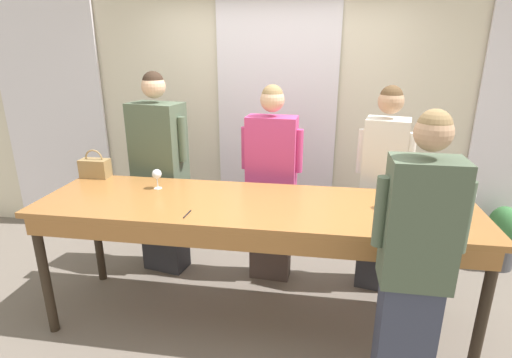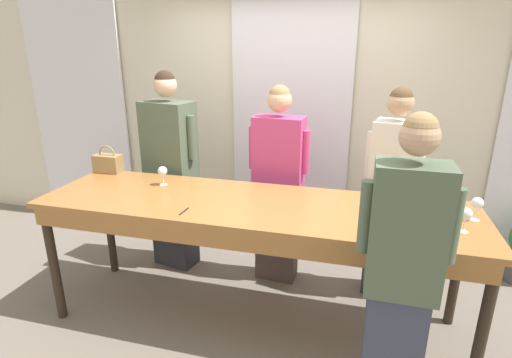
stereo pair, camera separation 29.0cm
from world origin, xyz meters
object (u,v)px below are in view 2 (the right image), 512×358
at_px(handbag, 108,163).
at_px(guest_pink_top, 278,185).
at_px(wine_glass_front_left, 390,198).
at_px(wine_glass_center_mid, 427,198).
at_px(guest_cream_sweater, 390,194).
at_px(guest_olive_jacket, 171,173).
at_px(wine_glass_center_right, 439,192).
at_px(wine_glass_center_left, 477,204).
at_px(wine_glass_front_mid, 163,171).
at_px(wine_bottle, 428,206).
at_px(tasting_bar, 252,216).
at_px(host_pouring, 400,282).
at_px(wine_glass_front_right, 466,215).
at_px(wine_glass_back_left, 400,190).

xyz_separation_m(handbag, guest_pink_top, (1.48, 0.29, -0.17)).
distance_m(wine_glass_front_left, wine_glass_center_mid, 0.25).
distance_m(handbag, guest_cream_sweater, 2.44).
bearing_deg(guest_pink_top, guest_olive_jacket, 180.00).
bearing_deg(guest_olive_jacket, wine_glass_center_right, -10.61).
height_order(wine_glass_front_left, guest_olive_jacket, guest_olive_jacket).
bearing_deg(wine_glass_center_left, guest_olive_jacket, 166.40).
bearing_deg(guest_olive_jacket, wine_glass_front_mid, -70.04).
distance_m(wine_bottle, wine_glass_front_mid, 1.97).
distance_m(tasting_bar, host_pouring, 1.16).
bearing_deg(tasting_bar, guest_cream_sweater, 35.23).
bearing_deg(wine_glass_front_mid, guest_pink_top, 29.87).
height_order(tasting_bar, guest_pink_top, guest_pink_top).
xyz_separation_m(wine_glass_front_left, wine_glass_front_mid, (-1.73, 0.14, 0.00)).
height_order(handbag, guest_cream_sweater, guest_cream_sweater).
height_order(wine_glass_front_right, wine_glass_center_right, same).
bearing_deg(wine_bottle, wine_glass_center_mid, 85.75).
relative_size(guest_olive_jacket, guest_cream_sweater, 1.05).
relative_size(wine_bottle, guest_olive_jacket, 0.17).
relative_size(handbag, guest_cream_sweater, 0.14).
relative_size(wine_glass_center_right, host_pouring, 0.09).
xyz_separation_m(wine_glass_center_right, host_pouring, (-0.29, -0.91, -0.19)).
bearing_deg(wine_glass_center_right, wine_glass_front_left, -147.93).
bearing_deg(handbag, host_pouring, -23.38).
bearing_deg(wine_bottle, tasting_bar, -179.99).
relative_size(wine_glass_front_mid, wine_glass_back_left, 1.00).
relative_size(wine_glass_front_right, wine_glass_center_left, 1.00).
xyz_separation_m(wine_glass_center_left, guest_cream_sweater, (-0.48, 0.59, -0.20)).
bearing_deg(wine_glass_front_right, wine_glass_back_left, 135.76).
xyz_separation_m(wine_glass_center_right, guest_pink_top, (-1.22, 0.42, -0.20)).
xyz_separation_m(wine_glass_front_right, wine_glass_center_left, (0.11, 0.20, 0.00)).
height_order(handbag, wine_glass_center_right, handbag).
relative_size(guest_pink_top, guest_cream_sweater, 1.00).
bearing_deg(wine_glass_back_left, host_pouring, -92.56).
relative_size(tasting_bar, wine_glass_center_mid, 19.93).
bearing_deg(tasting_bar, guest_pink_top, 86.24).
bearing_deg(guest_cream_sweater, wine_glass_front_mid, -164.78).
distance_m(wine_glass_center_mid, wine_glass_center_right, 0.17).
xyz_separation_m(wine_glass_center_left, wine_glass_center_mid, (-0.29, 0.03, 0.00)).
height_order(tasting_bar, host_pouring, host_pouring).
bearing_deg(wine_glass_front_right, wine_glass_center_mid, 128.53).
bearing_deg(wine_glass_back_left, handbag, 176.18).
relative_size(wine_glass_front_left, guest_olive_jacket, 0.08).
xyz_separation_m(handbag, wine_glass_center_right, (2.70, -0.13, 0.03)).
bearing_deg(wine_glass_front_mid, wine_glass_front_right, -8.17).
bearing_deg(wine_glass_center_left, wine_glass_front_mid, 177.35).
height_order(guest_olive_jacket, host_pouring, guest_olive_jacket).
height_order(handbag, wine_glass_back_left, handbag).
xyz_separation_m(wine_bottle, guest_olive_jacket, (-2.14, 0.69, -0.17)).
distance_m(wine_glass_front_left, wine_glass_front_right, 0.46).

